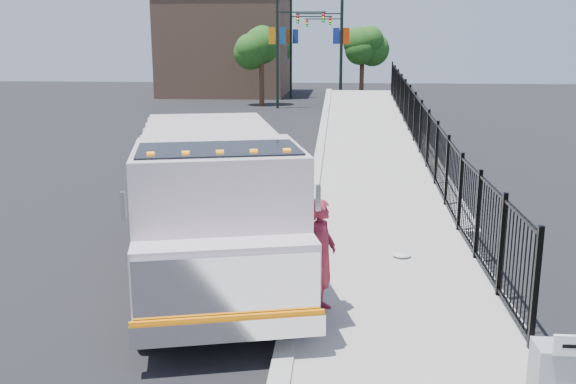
{
  "coord_description": "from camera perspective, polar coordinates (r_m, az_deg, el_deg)",
  "views": [
    {
      "loc": [
        0.75,
        -10.81,
        4.47
      ],
      "look_at": [
        -0.32,
        2.0,
        1.43
      ],
      "focal_mm": 40.0,
      "sensor_mm": 36.0,
      "label": 1
    }
  ],
  "objects": [
    {
      "name": "ramp",
      "position": [
        27.22,
        7.6,
        3.72
      ],
      "size": [
        3.95,
        24.06,
        3.19
      ],
      "primitive_type": "cube",
      "rotation": [
        0.06,
        0.0,
        0.0
      ],
      "color": "#9E998E",
      "rests_on": "ground"
    },
    {
      "name": "sidewalk",
      "position": [
        9.92,
        11.37,
        -13.38
      ],
      "size": [
        3.55,
        12.0,
        0.12
      ],
      "primitive_type": "cube",
      "color": "#9E998E",
      "rests_on": "ground"
    },
    {
      "name": "tree_1",
      "position": [
        50.6,
        6.63,
        12.59
      ],
      "size": [
        2.37,
        2.37,
        5.19
      ],
      "color": "#382314",
      "rests_on": "ground"
    },
    {
      "name": "curb",
      "position": [
        9.87,
        -0.09,
        -13.12
      ],
      "size": [
        0.3,
        12.0,
        0.16
      ],
      "primitive_type": "cube",
      "color": "#ADAAA3",
      "rests_on": "ground"
    },
    {
      "name": "arrow_sign",
      "position": [
        7.23,
        23.84,
        -12.37
      ],
      "size": [
        0.35,
        0.04,
        0.22
      ],
      "primitive_type": "cube",
      "color": "white",
      "rests_on": "utility_cabinet"
    },
    {
      "name": "light_pole_3",
      "position": [
        57.18,
        4.5,
        13.15
      ],
      "size": [
        3.78,
        0.22,
        8.0
      ],
      "color": "black",
      "rests_on": "ground"
    },
    {
      "name": "tree_0",
      "position": [
        45.51,
        -2.38,
        12.62
      ],
      "size": [
        2.64,
        2.64,
        5.32
      ],
      "color": "#382314",
      "rests_on": "ground"
    },
    {
      "name": "truck",
      "position": [
        12.52,
        -6.67,
        0.08
      ],
      "size": [
        4.65,
        8.85,
        2.9
      ],
      "rotation": [
        0.0,
        0.0,
        0.24
      ],
      "color": "black",
      "rests_on": "ground"
    },
    {
      "name": "debris",
      "position": [
        13.51,
        10.06,
        -5.5
      ],
      "size": [
        0.38,
        0.38,
        0.09
      ],
      "primitive_type": "ellipsoid",
      "color": "silver",
      "rests_on": "sidewalk"
    },
    {
      "name": "light_pole_1",
      "position": [
        46.15,
        4.35,
        13.13
      ],
      "size": [
        3.78,
        0.22,
        8.0
      ],
      "color": "black",
      "rests_on": "ground"
    },
    {
      "name": "iron_fence",
      "position": [
        23.26,
        11.64,
        4.19
      ],
      "size": [
        0.1,
        28.0,
        1.8
      ],
      "primitive_type": "cube",
      "color": "black",
      "rests_on": "ground"
    },
    {
      "name": "ground",
      "position": [
        11.72,
        0.74,
        -9.13
      ],
      "size": [
        120.0,
        120.0,
        0.0
      ],
      "primitive_type": "plane",
      "color": "black",
      "rests_on": "ground"
    },
    {
      "name": "building",
      "position": [
        55.67,
        -5.48,
        12.75
      ],
      "size": [
        10.0,
        10.0,
        8.0
      ],
      "primitive_type": "cube",
      "color": "#8C664C",
      "rests_on": "ground"
    },
    {
      "name": "worker",
      "position": [
        10.44,
        2.98,
        -5.72
      ],
      "size": [
        0.61,
        0.78,
        1.91
      ],
      "primitive_type": "imported",
      "rotation": [
        0.0,
        0.0,
        1.33
      ],
      "color": "maroon",
      "rests_on": "sidewalk"
    },
    {
      "name": "tree_2",
      "position": [
        58.31,
        -1.28,
        12.79
      ],
      "size": [
        2.9,
        2.9,
        5.45
      ],
      "color": "#382314",
      "rests_on": "ground"
    },
    {
      "name": "light_pole_0",
      "position": [
        43.69,
        -0.55,
        13.16
      ],
      "size": [
        3.78,
        0.22,
        8.0
      ],
      "color": "black",
      "rests_on": "ground"
    },
    {
      "name": "light_pole_2",
      "position": [
        51.5,
        0.62,
        13.18
      ],
      "size": [
        3.78,
        0.22,
        8.0
      ],
      "color": "black",
      "rests_on": "ground"
    }
  ]
}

